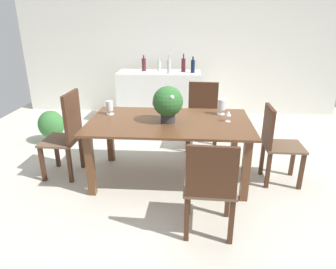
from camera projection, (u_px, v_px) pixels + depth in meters
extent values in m
plane|color=beige|center=(171.00, 167.00, 4.08)|extent=(7.04, 7.04, 0.00)
cube|color=silver|center=(179.00, 49.00, 6.03)|extent=(6.40, 0.10, 2.60)
cube|color=brown|center=(169.00, 122.00, 3.56)|extent=(1.90, 1.10, 0.03)
cube|color=brown|center=(90.00, 165.00, 3.33)|extent=(0.08, 0.08, 0.72)
cube|color=brown|center=(246.00, 170.00, 3.22)|extent=(0.08, 0.08, 0.72)
cube|color=brown|center=(110.00, 136.00, 4.16)|extent=(0.08, 0.08, 0.72)
cube|color=brown|center=(234.00, 139.00, 4.05)|extent=(0.08, 0.08, 0.72)
cube|color=#422616|center=(187.00, 138.00, 4.46)|extent=(0.05, 0.05, 0.45)
cube|color=#422616|center=(215.00, 139.00, 4.41)|extent=(0.05, 0.05, 0.45)
cube|color=#422616|center=(189.00, 130.00, 4.78)|extent=(0.05, 0.05, 0.45)
cube|color=#422616|center=(215.00, 131.00, 4.73)|extent=(0.05, 0.05, 0.45)
cube|color=brown|center=(202.00, 119.00, 4.51)|extent=(0.50, 0.45, 0.03)
cube|color=#422616|center=(203.00, 99.00, 4.59)|extent=(0.44, 0.07, 0.51)
cube|color=#422616|center=(228.00, 197.00, 2.99)|extent=(0.05, 0.05, 0.45)
cube|color=#422616|center=(189.00, 194.00, 3.03)|extent=(0.05, 0.05, 0.45)
cube|color=#422616|center=(231.00, 222.00, 2.63)|extent=(0.05, 0.05, 0.45)
cube|color=#422616|center=(187.00, 219.00, 2.67)|extent=(0.05, 0.05, 0.45)
cube|color=brown|center=(210.00, 185.00, 2.74)|extent=(0.48, 0.49, 0.03)
cube|color=#422616|center=(212.00, 172.00, 2.46)|extent=(0.43, 0.06, 0.46)
cube|color=#422616|center=(301.00, 172.00, 3.48)|extent=(0.04, 0.04, 0.45)
cube|color=#422616|center=(293.00, 159.00, 3.79)|extent=(0.04, 0.04, 0.45)
cube|color=#422616|center=(268.00, 170.00, 3.51)|extent=(0.04, 0.04, 0.45)
cube|color=#422616|center=(262.00, 158.00, 3.82)|extent=(0.04, 0.04, 0.45)
cube|color=brown|center=(284.00, 146.00, 3.57)|extent=(0.45, 0.41, 0.03)
cube|color=#422616|center=(268.00, 126.00, 3.49)|extent=(0.04, 0.38, 0.47)
cube|color=#422616|center=(57.00, 151.00, 4.02)|extent=(0.05, 0.05, 0.45)
cube|color=#422616|center=(42.00, 164.00, 3.66)|extent=(0.05, 0.05, 0.45)
cube|color=#422616|center=(82.00, 152.00, 3.99)|extent=(0.05, 0.05, 0.45)
cube|color=#422616|center=(70.00, 165.00, 3.63)|extent=(0.05, 0.05, 0.45)
cube|color=brown|center=(61.00, 140.00, 3.74)|extent=(0.43, 0.48, 0.03)
cube|color=#422616|center=(72.00, 117.00, 3.61)|extent=(0.05, 0.43, 0.60)
cylinder|color=#333338|center=(168.00, 117.00, 3.49)|extent=(0.17, 0.17, 0.12)
sphere|color=#2D662D|center=(168.00, 101.00, 3.42)|extent=(0.35, 0.35, 0.35)
sphere|color=silver|center=(172.00, 97.00, 3.27)|extent=(0.05, 0.05, 0.05)
sphere|color=silver|center=(155.00, 103.00, 3.49)|extent=(0.06, 0.06, 0.06)
sphere|color=silver|center=(175.00, 107.00, 3.39)|extent=(0.05, 0.05, 0.05)
sphere|color=silver|center=(158.00, 98.00, 3.47)|extent=(0.05, 0.05, 0.05)
sphere|color=silver|center=(159.00, 105.00, 3.44)|extent=(0.04, 0.04, 0.04)
sphere|color=silver|center=(160.00, 106.00, 3.38)|extent=(0.05, 0.05, 0.05)
cylinder|color=silver|center=(110.00, 114.00, 3.79)|extent=(0.09, 0.09, 0.01)
cylinder|color=silver|center=(110.00, 112.00, 3.78)|extent=(0.03, 0.03, 0.04)
cylinder|color=silver|center=(110.00, 106.00, 3.75)|extent=(0.08, 0.08, 0.12)
cylinder|color=silver|center=(221.00, 114.00, 3.78)|extent=(0.10, 0.10, 0.01)
cylinder|color=silver|center=(221.00, 111.00, 3.77)|extent=(0.02, 0.02, 0.05)
cylinder|color=silver|center=(222.00, 104.00, 3.74)|extent=(0.10, 0.10, 0.13)
cylinder|color=silver|center=(228.00, 121.00, 3.53)|extent=(0.06, 0.06, 0.00)
cylinder|color=silver|center=(228.00, 118.00, 3.51)|extent=(0.01, 0.01, 0.07)
cone|color=silver|center=(228.00, 113.00, 3.49)|extent=(0.07, 0.07, 0.06)
cube|color=silver|center=(159.00, 97.00, 5.74)|extent=(1.52, 0.61, 0.95)
cylinder|color=#511E28|center=(144.00, 65.00, 5.62)|extent=(0.08, 0.08, 0.23)
cylinder|color=#511E28|center=(144.00, 57.00, 5.57)|extent=(0.02, 0.02, 0.06)
cylinder|color=#0F1E38|center=(193.00, 66.00, 5.44)|extent=(0.07, 0.07, 0.23)
cylinder|color=#0F1E38|center=(193.00, 58.00, 5.39)|extent=(0.03, 0.03, 0.06)
cylinder|color=#511E28|center=(183.00, 65.00, 5.56)|extent=(0.08, 0.08, 0.24)
cylinder|color=#511E28|center=(184.00, 56.00, 5.50)|extent=(0.02, 0.02, 0.09)
cylinder|color=#B2BFB7|center=(169.00, 67.00, 5.35)|extent=(0.07, 0.07, 0.24)
cylinder|color=#B2BFB7|center=(169.00, 57.00, 5.29)|extent=(0.02, 0.02, 0.09)
cylinder|color=#B2BFB7|center=(159.00, 66.00, 5.67)|extent=(0.07, 0.07, 0.16)
cylinder|color=#B2BFB7|center=(159.00, 60.00, 5.63)|extent=(0.03, 0.03, 0.06)
cylinder|color=#423D38|center=(53.00, 138.00, 4.87)|extent=(0.22, 0.22, 0.14)
ellipsoid|color=#387538|center=(51.00, 124.00, 4.79)|extent=(0.40, 0.40, 0.44)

